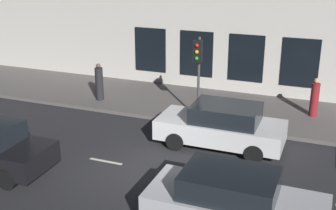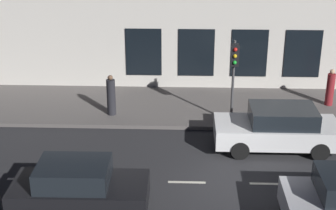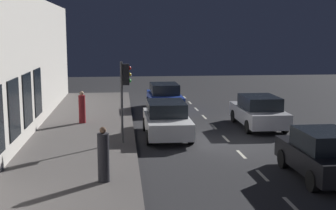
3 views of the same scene
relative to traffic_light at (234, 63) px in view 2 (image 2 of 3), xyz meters
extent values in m
plane|color=#28282B|center=(-4.39, 0.15, -2.62)|extent=(60.00, 60.00, 0.00)
cube|color=#5B5654|center=(1.86, 0.15, -2.55)|extent=(4.50, 32.00, 0.15)
cube|color=beige|center=(4.41, 0.15, 0.54)|extent=(0.60, 32.00, 6.33)
cube|color=black|center=(4.08, -3.49, -0.77)|extent=(0.04, 1.66, 2.21)
cube|color=black|center=(4.08, -1.07, -0.77)|extent=(0.04, 1.66, 2.21)
cube|color=black|center=(4.08, 1.36, -0.77)|extent=(0.04, 1.66, 2.21)
cube|color=black|center=(4.08, 3.79, -0.77)|extent=(0.04, 1.66, 2.21)
cube|color=beige|center=(-4.39, -0.85, -2.62)|extent=(0.12, 1.20, 0.01)
cube|color=beige|center=(-4.39, 1.75, -2.62)|extent=(0.12, 1.20, 0.01)
cube|color=beige|center=(-4.39, 4.35, -2.62)|extent=(0.12, 1.20, 0.01)
cube|color=beige|center=(-4.39, 6.95, -2.62)|extent=(0.12, 1.20, 0.01)
cylinder|color=#424244|center=(0.14, 0.00, -0.80)|extent=(0.10, 0.10, 3.33)
cube|color=black|center=(-0.04, 0.00, 0.34)|extent=(0.26, 0.32, 0.84)
sphere|color=red|center=(-0.18, 0.00, 0.59)|extent=(0.15, 0.15, 0.15)
sphere|color=gold|center=(-0.18, 0.00, 0.34)|extent=(0.15, 0.15, 0.15)
sphere|color=green|center=(-0.18, 0.00, 0.09)|extent=(0.15, 0.15, 0.15)
cylinder|color=black|center=(-5.66, -1.74, -2.30)|extent=(0.22, 0.64, 0.64)
cube|color=silver|center=(-1.83, -1.46, -1.99)|extent=(1.88, 4.44, 0.70)
cube|color=black|center=(-1.83, -1.64, -1.34)|extent=(1.65, 2.31, 0.60)
cylinder|color=black|center=(-2.71, -0.09, -2.30)|extent=(0.22, 0.64, 0.64)
cylinder|color=black|center=(-0.97, -0.08, -2.30)|extent=(0.22, 0.64, 0.64)
cylinder|color=black|center=(-2.70, -2.84, -2.30)|extent=(0.22, 0.64, 0.64)
cylinder|color=black|center=(-0.96, -2.83, -2.30)|extent=(0.22, 0.64, 0.64)
cube|color=black|center=(-6.20, 4.77, -1.99)|extent=(1.78, 3.87, 0.70)
cube|color=black|center=(-6.20, 4.92, -1.34)|extent=(1.55, 2.02, 0.60)
cylinder|color=black|center=(-5.38, 3.58, -2.30)|extent=(0.23, 0.64, 0.64)
cylinder|color=black|center=(-5.40, 5.97, -2.30)|extent=(0.23, 0.64, 0.64)
cylinder|color=maroon|center=(2.12, -4.35, -1.77)|extent=(0.45, 0.45, 1.39)
sphere|color=tan|center=(2.12, -4.35, -0.97)|extent=(0.21, 0.21, 0.21)
cube|color=tan|center=(2.21, -4.31, -0.97)|extent=(0.06, 0.07, 0.06)
cylinder|color=#232328|center=(0.72, 4.86, -1.72)|extent=(0.39, 0.39, 1.49)
sphere|color=brown|center=(0.72, 4.86, -0.88)|extent=(0.20, 0.20, 0.20)
cube|color=brown|center=(0.71, 4.96, -0.88)|extent=(0.06, 0.04, 0.06)
camera|label=1|loc=(-15.92, -4.97, 4.09)|focal=47.20mm
camera|label=2|loc=(-18.53, 1.82, 5.73)|focal=54.39mm
camera|label=3|loc=(0.16, 18.17, 2.00)|focal=48.28mm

